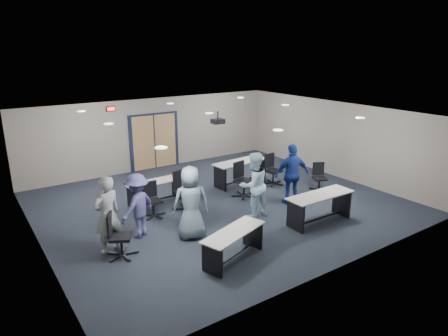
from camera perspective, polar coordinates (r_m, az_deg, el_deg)
floor at (r=12.10m, az=-0.71°, el=-5.06°), size 10.00×10.00×0.00m
back_wall at (r=15.51m, az=-10.02°, el=4.83°), size 10.00×0.04×2.70m
front_wall at (r=8.50m, az=16.42°, el=-5.80°), size 10.00×0.04×2.70m
left_wall at (r=9.95m, az=-25.51°, el=-3.44°), size 0.04×9.00×2.70m
right_wall at (r=14.94m, az=15.49°, el=4.01°), size 0.04×9.00×2.70m
ceiling at (r=11.37m, az=-0.76°, el=7.66°), size 10.00×9.00×0.04m
double_door at (r=15.54m, az=-9.90°, el=3.73°), size 2.00×0.07×2.20m
exit_sign at (r=14.69m, az=-15.87°, el=8.15°), size 0.32×0.07×0.18m
ceiling_projector at (r=11.99m, az=-0.88°, el=6.71°), size 0.35×0.32×0.37m
ceiling_can_lights at (r=11.58m, az=-1.45°, el=7.67°), size 6.24×5.74×0.02m
table_front_left at (r=8.88m, az=1.40°, el=-10.29°), size 1.80×1.08×0.69m
table_front_right at (r=10.96m, az=13.54°, el=-4.91°), size 1.97×0.68×0.80m
table_back_left at (r=12.15m, az=-9.92°, el=-2.84°), size 1.70×0.62×0.94m
table_back_right at (r=13.63m, az=2.36°, el=-0.05°), size 2.04×0.82×0.81m
chair_back_a at (r=11.18m, az=-10.10°, el=-4.53°), size 0.64×0.64×0.98m
chair_back_b at (r=11.48m, az=-5.50°, el=-3.29°), size 0.85×0.85×1.16m
chair_back_c at (r=12.47m, az=2.88°, el=-1.70°), size 0.82×0.82×1.11m
chair_back_d at (r=13.68m, az=7.09°, el=-0.23°), size 0.71×0.71×1.05m
chair_loose_left at (r=9.28m, az=-14.54°, el=-9.27°), size 0.89×0.89×1.04m
chair_loose_right at (r=13.36m, az=13.52°, el=-1.31°), size 0.78×0.78×0.92m
person_gray at (r=9.39m, az=-16.34°, el=-6.46°), size 0.76×0.60×1.83m
person_plaid at (r=9.73m, az=-4.77°, el=-4.97°), size 1.03×0.84×1.83m
person_lightblue at (r=10.94m, az=4.24°, el=-2.43°), size 0.90×0.70×1.83m
person_navy at (r=11.98m, az=9.69°, el=-0.89°), size 1.16×0.74×1.83m
person_back at (r=10.01m, az=-12.25°, el=-5.28°), size 1.21×1.01×1.62m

